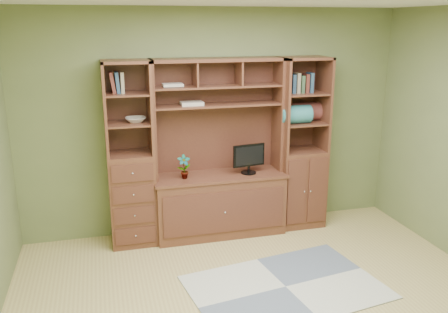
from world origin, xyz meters
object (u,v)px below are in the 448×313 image
object	(u,v)px
left_tower	(130,155)
right_tower	(301,144)
monitor	(249,154)
center_hutch	(219,150)

from	to	relation	value
left_tower	right_tower	distance (m)	2.02
right_tower	monitor	size ratio (longest dim) A/B	4.28
monitor	center_hutch	bearing A→B (deg)	165.40
monitor	right_tower	bearing A→B (deg)	-2.49
right_tower	monitor	distance (m)	0.69
center_hutch	left_tower	distance (m)	1.00
center_hutch	monitor	world-z (taller)	center_hutch
left_tower	monitor	size ratio (longest dim) A/B	4.28
right_tower	monitor	world-z (taller)	right_tower
right_tower	left_tower	bearing A→B (deg)	180.00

